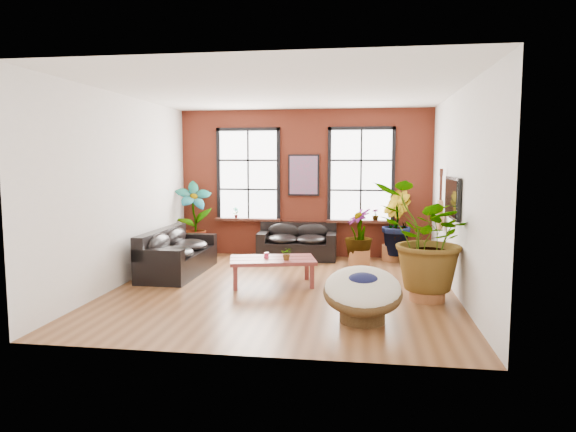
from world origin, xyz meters
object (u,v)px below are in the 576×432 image
object	(u,v)px
coffee_table	(272,261)
papasan_chair	(363,292)
sofa_left	(176,254)
sofa_back	(297,243)

from	to	relation	value
coffee_table	papasan_chair	xyz separation A→B (m)	(1.65, -1.98, -0.01)
sofa_left	coffee_table	size ratio (longest dim) A/B	1.33
sofa_left	papasan_chair	xyz separation A→B (m)	(3.77, -2.64, 0.03)
sofa_left	papasan_chair	distance (m)	4.60
sofa_back	papasan_chair	world-z (taller)	papasan_chair
sofa_left	coffee_table	xyz separation A→B (m)	(2.12, -0.66, 0.03)
sofa_left	coffee_table	bearing A→B (deg)	-106.86
sofa_left	coffee_table	world-z (taller)	sofa_left
sofa_back	coffee_table	bearing A→B (deg)	-94.90
sofa_back	coffee_table	distance (m)	2.61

